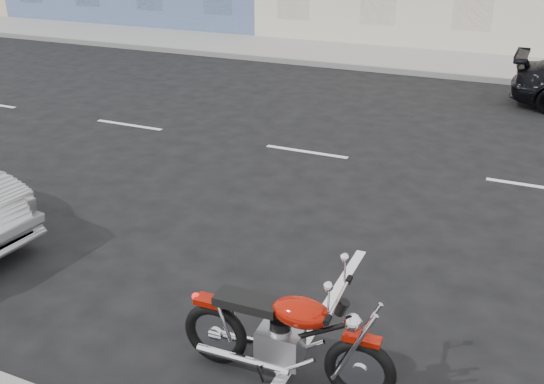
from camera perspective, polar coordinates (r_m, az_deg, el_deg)
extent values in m
plane|color=black|center=(10.79, 13.22, 2.20)|extent=(120.00, 120.00, 0.00)
cube|color=gray|center=(20.16, 4.25, 13.00)|extent=(80.00, 3.40, 0.15)
cube|color=gray|center=(18.60, 2.40, 12.14)|extent=(80.00, 0.12, 0.16)
torus|color=black|center=(5.69, 1.43, -14.92)|extent=(0.65, 0.13, 0.65)
cube|color=#931105|center=(5.27, 16.37, -15.04)|extent=(0.33, 0.14, 0.05)
cube|color=#931105|center=(5.49, 1.08, -11.93)|extent=(0.30, 0.17, 0.06)
cube|color=gray|center=(5.52, 8.09, -15.91)|extent=(0.42, 0.31, 0.33)
ellipsoid|color=#931105|center=(5.24, 10.44, -12.92)|extent=(0.55, 0.35, 0.26)
cube|color=black|center=(5.34, 4.95, -12.01)|extent=(0.61, 0.27, 0.09)
cylinder|color=silver|center=(5.08, 14.31, -11.56)|extent=(0.06, 0.68, 0.03)
sphere|color=silver|center=(5.19, 15.59, -13.64)|extent=(0.16, 0.16, 0.16)
cylinder|color=silver|center=(5.58, 4.31, -17.28)|extent=(0.92, 0.11, 0.08)
cylinder|color=silver|center=(5.77, 5.17, -15.62)|extent=(0.92, 0.11, 0.08)
cylinder|color=silver|center=(5.30, 15.78, -15.37)|extent=(0.37, 0.06, 0.77)
cylinder|color=black|center=(5.38, 10.45, -15.01)|extent=(0.78, 0.08, 0.48)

